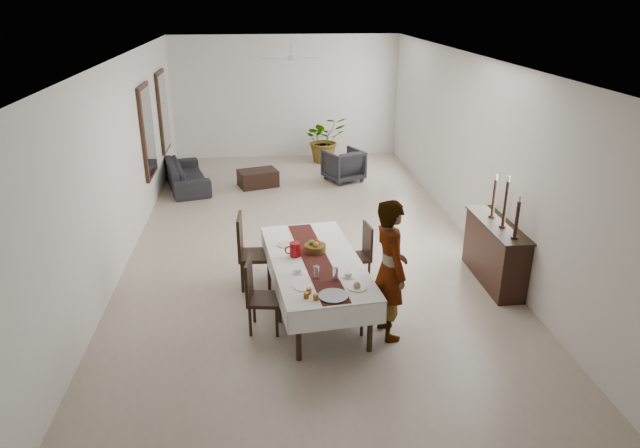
# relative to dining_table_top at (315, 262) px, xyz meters

# --- Properties ---
(floor) EXTENTS (6.00, 12.00, 0.00)m
(floor) POSITION_rel_dining_table_top_xyz_m (0.03, 2.32, -0.74)
(floor) COLOR #B1A38D
(floor) RESTS_ON ground
(ceiling) EXTENTS (6.00, 12.00, 0.02)m
(ceiling) POSITION_rel_dining_table_top_xyz_m (0.03, 2.32, 2.46)
(ceiling) COLOR silver
(ceiling) RESTS_ON wall_back
(wall_back) EXTENTS (6.00, 0.02, 3.20)m
(wall_back) POSITION_rel_dining_table_top_xyz_m (0.03, 8.32, 0.86)
(wall_back) COLOR silver
(wall_back) RESTS_ON floor
(wall_front) EXTENTS (6.00, 0.02, 3.20)m
(wall_front) POSITION_rel_dining_table_top_xyz_m (0.03, -3.68, 0.86)
(wall_front) COLOR silver
(wall_front) RESTS_ON floor
(wall_left) EXTENTS (0.02, 12.00, 3.20)m
(wall_left) POSITION_rel_dining_table_top_xyz_m (-2.97, 2.32, 0.86)
(wall_left) COLOR silver
(wall_left) RESTS_ON floor
(wall_right) EXTENTS (0.02, 12.00, 3.20)m
(wall_right) POSITION_rel_dining_table_top_xyz_m (3.03, 2.32, 0.86)
(wall_right) COLOR silver
(wall_right) RESTS_ON floor
(dining_table_top) EXTENTS (1.27, 2.53, 0.05)m
(dining_table_top) POSITION_rel_dining_table_top_xyz_m (0.00, 0.00, 0.00)
(dining_table_top) COLOR black
(dining_table_top) RESTS_ON table_leg_fl
(table_leg_fl) EXTENTS (0.08, 0.08, 0.71)m
(table_leg_fl) POSITION_rel_dining_table_top_xyz_m (-0.32, -1.20, -0.38)
(table_leg_fl) COLOR black
(table_leg_fl) RESTS_ON floor
(table_leg_fr) EXTENTS (0.08, 0.08, 0.71)m
(table_leg_fr) POSITION_rel_dining_table_top_xyz_m (0.57, -1.10, -0.38)
(table_leg_fr) COLOR black
(table_leg_fr) RESTS_ON floor
(table_leg_bl) EXTENTS (0.08, 0.08, 0.71)m
(table_leg_bl) POSITION_rel_dining_table_top_xyz_m (-0.57, 1.10, -0.38)
(table_leg_bl) COLOR black
(table_leg_bl) RESTS_ON floor
(table_leg_br) EXTENTS (0.08, 0.08, 0.71)m
(table_leg_br) POSITION_rel_dining_table_top_xyz_m (0.32, 1.20, -0.38)
(table_leg_br) COLOR black
(table_leg_br) RESTS_ON floor
(tablecloth_top) EXTENTS (1.47, 2.73, 0.01)m
(tablecloth_top) POSITION_rel_dining_table_top_xyz_m (0.00, 0.00, 0.03)
(tablecloth_top) COLOR white
(tablecloth_top) RESTS_ON dining_table_top
(tablecloth_drape_left) EXTENTS (0.29, 2.61, 0.30)m
(tablecloth_drape_left) POSITION_rel_dining_table_top_xyz_m (-0.59, -0.06, -0.12)
(tablecloth_drape_left) COLOR silver
(tablecloth_drape_left) RESTS_ON dining_table_top
(tablecloth_drape_right) EXTENTS (0.29, 2.61, 0.30)m
(tablecloth_drape_right) POSITION_rel_dining_table_top_xyz_m (0.59, 0.06, -0.12)
(tablecloth_drape_right) COLOR white
(tablecloth_drape_right) RESTS_ON dining_table_top
(tablecloth_drape_near) EXTENTS (1.19, 0.14, 0.30)m
(tablecloth_drape_near) POSITION_rel_dining_table_top_xyz_m (0.14, -1.30, -0.12)
(tablecloth_drape_near) COLOR white
(tablecloth_drape_near) RESTS_ON dining_table_top
(tablecloth_drape_far) EXTENTS (1.19, 0.14, 0.30)m
(tablecloth_drape_far) POSITION_rel_dining_table_top_xyz_m (-0.14, 1.30, -0.12)
(tablecloth_drape_far) COLOR white
(tablecloth_drape_far) RESTS_ON dining_table_top
(table_runner) EXTENTS (0.62, 2.56, 0.00)m
(table_runner) POSITION_rel_dining_table_top_xyz_m (0.00, 0.00, 0.04)
(table_runner) COLOR #4F1A16
(table_runner) RESTS_ON tablecloth_top
(red_pitcher) EXTENTS (0.17, 0.17, 0.20)m
(red_pitcher) POSITION_rel_dining_table_top_xyz_m (-0.27, 0.12, 0.14)
(red_pitcher) COLOR maroon
(red_pitcher) RESTS_ON tablecloth_top
(pitcher_handle) EXTENTS (0.12, 0.03, 0.12)m
(pitcher_handle) POSITION_rel_dining_table_top_xyz_m (-0.35, 0.12, 0.14)
(pitcher_handle) COLOR maroon
(pitcher_handle) RESTS_ON red_pitcher
(wine_glass_near) EXTENTS (0.07, 0.07, 0.17)m
(wine_glass_near) POSITION_rel_dining_table_top_xyz_m (0.19, -0.64, 0.12)
(wine_glass_near) COLOR silver
(wine_glass_near) RESTS_ON tablecloth_top
(wine_glass_mid) EXTENTS (0.07, 0.07, 0.17)m
(wine_glass_mid) POSITION_rel_dining_table_top_xyz_m (-0.04, -0.57, 0.12)
(wine_glass_mid) COLOR white
(wine_glass_mid) RESTS_ON tablecloth_top
(teacup_right) EXTENTS (0.09, 0.09, 0.06)m
(teacup_right) POSITION_rel_dining_table_top_xyz_m (0.37, -0.57, 0.07)
(teacup_right) COLOR silver
(teacup_right) RESTS_ON saucer_right
(saucer_right) EXTENTS (0.15, 0.15, 0.01)m
(saucer_right) POSITION_rel_dining_table_top_xyz_m (0.37, -0.57, 0.04)
(saucer_right) COLOR white
(saucer_right) RESTS_ON tablecloth_top
(teacup_left) EXTENTS (0.09, 0.09, 0.06)m
(teacup_left) POSITION_rel_dining_table_top_xyz_m (-0.27, -0.39, 0.07)
(teacup_left) COLOR white
(teacup_left) RESTS_ON saucer_left
(saucer_left) EXTENTS (0.15, 0.15, 0.01)m
(saucer_left) POSITION_rel_dining_table_top_xyz_m (-0.27, -0.39, 0.04)
(saucer_left) COLOR white
(saucer_left) RESTS_ON tablecloth_top
(plate_near_right) EXTENTS (0.24, 0.24, 0.02)m
(plate_near_right) POSITION_rel_dining_table_top_xyz_m (0.43, -0.87, 0.04)
(plate_near_right) COLOR silver
(plate_near_right) RESTS_ON tablecloth_top
(bread_near_right) EXTENTS (0.09, 0.09, 0.09)m
(bread_near_right) POSITION_rel_dining_table_top_xyz_m (0.43, -0.87, 0.07)
(bread_near_right) COLOR tan
(bread_near_right) RESTS_ON plate_near_right
(plate_near_left) EXTENTS (0.24, 0.24, 0.02)m
(plate_near_left) POSITION_rel_dining_table_top_xyz_m (-0.22, -0.79, 0.04)
(plate_near_left) COLOR white
(plate_near_left) RESTS_ON tablecloth_top
(plate_far_left) EXTENTS (0.24, 0.24, 0.02)m
(plate_far_left) POSITION_rel_dining_table_top_xyz_m (-0.38, 0.52, 0.04)
(plate_far_left) COLOR silver
(plate_far_left) RESTS_ON tablecloth_top
(serving_tray) EXTENTS (0.37, 0.37, 0.02)m
(serving_tray) POSITION_rel_dining_table_top_xyz_m (0.11, -1.06, 0.05)
(serving_tray) COLOR #404045
(serving_tray) RESTS_ON tablecloth_top
(jam_jar_a) EXTENTS (0.07, 0.07, 0.08)m
(jam_jar_a) POSITION_rel_dining_table_top_xyz_m (-0.11, -1.11, 0.07)
(jam_jar_a) COLOR brown
(jam_jar_a) RESTS_ON tablecloth_top
(jam_jar_b) EXTENTS (0.07, 0.07, 0.08)m
(jam_jar_b) POSITION_rel_dining_table_top_xyz_m (-0.21, -1.06, 0.07)
(jam_jar_b) COLOR brown
(jam_jar_b) RESTS_ON tablecloth_top
(jam_jar_c) EXTENTS (0.07, 0.07, 0.08)m
(jam_jar_c) POSITION_rel_dining_table_top_xyz_m (-0.17, -0.96, 0.07)
(jam_jar_c) COLOR #995E16
(jam_jar_c) RESTS_ON tablecloth_top
(fruit_basket) EXTENTS (0.30, 0.30, 0.10)m
(fruit_basket) POSITION_rel_dining_table_top_xyz_m (0.02, 0.26, 0.09)
(fruit_basket) COLOR brown
(fruit_basket) RESTS_ON tablecloth_top
(fruit_red) EXTENTS (0.09, 0.09, 0.09)m
(fruit_red) POSITION_rel_dining_table_top_xyz_m (0.05, 0.28, 0.16)
(fruit_red) COLOR #9F280F
(fruit_red) RESTS_ON fruit_basket
(fruit_green) EXTENTS (0.08, 0.08, 0.08)m
(fruit_green) POSITION_rel_dining_table_top_xyz_m (-0.02, 0.28, 0.16)
(fruit_green) COLOR olive
(fruit_green) RESTS_ON fruit_basket
(fruit_yellow) EXTENTS (0.09, 0.09, 0.09)m
(fruit_yellow) POSITION_rel_dining_table_top_xyz_m (0.03, 0.21, 0.16)
(fruit_yellow) COLOR gold
(fruit_yellow) RESTS_ON fruit_basket
(chair_right_near_seat) EXTENTS (0.45, 0.45, 0.05)m
(chair_right_near_seat) POSITION_rel_dining_table_top_xyz_m (0.70, -0.57, -0.28)
(chair_right_near_seat) COLOR black
(chair_right_near_seat) RESTS_ON chair_right_near_leg_fl
(chair_right_near_leg_fl) EXTENTS (0.05, 0.05, 0.43)m
(chair_right_near_leg_fl) POSITION_rel_dining_table_top_xyz_m (0.89, -0.74, -0.52)
(chair_right_near_leg_fl) COLOR black
(chair_right_near_leg_fl) RESTS_ON floor
(chair_right_near_leg_fr) EXTENTS (0.05, 0.05, 0.43)m
(chair_right_near_leg_fr) POSITION_rel_dining_table_top_xyz_m (0.88, -0.38, -0.52)
(chair_right_near_leg_fr) COLOR black
(chair_right_near_leg_fr) RESTS_ON floor
(chair_right_near_leg_bl) EXTENTS (0.05, 0.05, 0.43)m
(chair_right_near_leg_bl) POSITION_rel_dining_table_top_xyz_m (0.53, -0.75, -0.52)
(chair_right_near_leg_bl) COLOR black
(chair_right_near_leg_bl) RESTS_ON floor
(chair_right_near_leg_br) EXTENTS (0.05, 0.05, 0.43)m
(chair_right_near_leg_br) POSITION_rel_dining_table_top_xyz_m (0.52, -0.39, -0.52)
(chair_right_near_leg_br) COLOR black
(chair_right_near_leg_br) RESTS_ON floor
(chair_right_near_back) EXTENTS (0.05, 0.44, 0.56)m
(chair_right_near_back) POSITION_rel_dining_table_top_xyz_m (0.90, -0.56, 0.02)
(chair_right_near_back) COLOR black
(chair_right_near_back) RESTS_ON chair_right_near_seat
(chair_right_far_seat) EXTENTS (0.45, 0.45, 0.05)m
(chair_right_far_seat) POSITION_rel_dining_table_top_xyz_m (0.69, 0.73, -0.32)
(chair_right_far_seat) COLOR black
(chair_right_far_seat) RESTS_ON chair_right_far_leg_fl
(chair_right_far_leg_fl) EXTENTS (0.05, 0.05, 0.40)m
(chair_right_far_leg_fl) POSITION_rel_dining_table_top_xyz_m (0.88, 0.59, -0.54)
(chair_right_far_leg_fl) COLOR black
(chair_right_far_leg_fl) RESTS_ON floor
(chair_right_far_leg_fr) EXTENTS (0.05, 0.05, 0.40)m
(chair_right_far_leg_fr) POSITION_rel_dining_table_top_xyz_m (0.83, 0.91, -0.54)
(chair_right_far_leg_fr) COLOR black
(chair_right_far_leg_fr) RESTS_ON floor
(chair_right_far_leg_bl) EXTENTS (0.05, 0.05, 0.40)m
(chair_right_far_leg_bl) POSITION_rel_dining_table_top_xyz_m (0.55, 0.54, -0.54)
(chair_right_far_leg_bl) COLOR black
(chair_right_far_leg_bl) RESTS_ON floor
(chair_right_far_leg_br) EXTENTS (0.05, 0.05, 0.40)m
(chair_right_far_leg_br) POSITION_rel_dining_table_top_xyz_m (0.50, 0.86, -0.54)
(chair_right_far_leg_br) COLOR black
(chair_right_far_leg_br) RESTS_ON floor
(chair_right_far_back) EXTENTS (0.09, 0.40, 0.51)m
(chair_right_far_back) POSITION_rel_dining_table_top_xyz_m (0.87, 0.75, -0.04)
(chair_right_far_back) COLOR black
(chair_right_far_back) RESTS_ON chair_right_far_seat
(chair_left_near_seat) EXTENTS (0.48, 0.48, 0.05)m
(chair_left_near_seat) POSITION_rel_dining_table_top_xyz_m (-0.71, -0.46, -0.29)
(chair_left_near_seat) COLOR black
(chair_left_near_seat) RESTS_ON chair_left_near_leg_fl
(chair_left_near_leg_fl) EXTENTS (0.05, 0.05, 0.42)m
(chair_left_near_leg_fl) POSITION_rel_dining_table_top_xyz_m (-0.86, -0.26, -0.53)
(chair_left_near_leg_fl) COLOR black
(chair_left_near_leg_fl) RESTS_ON floor
(chair_left_near_leg_fr) EXTENTS (0.05, 0.05, 0.42)m
(chair_left_near_leg_fr) POSITION_rel_dining_table_top_xyz_m (-0.91, -0.61, -0.53)
(chair_left_near_leg_fr) COLOR black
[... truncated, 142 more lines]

